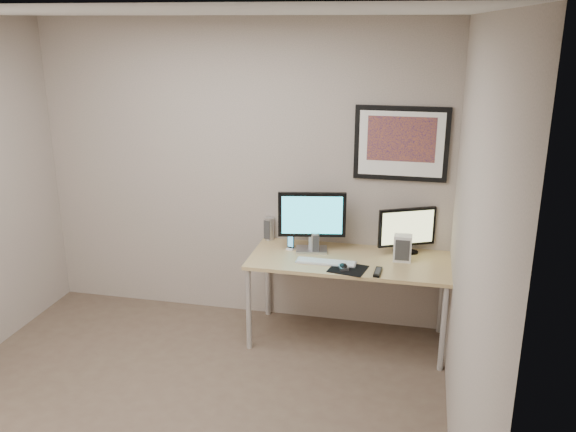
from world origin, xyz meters
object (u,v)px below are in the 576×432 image
(monitor_tv, at_px, (407,229))
(speaker_left, at_px, (269,229))
(desk, at_px, (349,266))
(speaker_right, at_px, (315,243))
(fan_unit, at_px, (403,248))
(keyboard, at_px, (326,262))
(framed_art, at_px, (401,144))
(phone_dock, at_px, (291,242))
(monitor_large, at_px, (312,219))

(monitor_tv, relative_size, speaker_left, 2.27)
(desk, xyz_separation_m, speaker_right, (-0.29, 0.08, 0.15))
(speaker_left, distance_m, fan_unit, 1.18)
(monitor_tv, xyz_separation_m, keyboard, (-0.61, -0.37, -0.20))
(desk, xyz_separation_m, speaker_left, (-0.74, 0.30, 0.17))
(framed_art, distance_m, keyboard, 1.12)
(speaker_right, bearing_deg, phone_dock, 159.04)
(monitor_tv, bearing_deg, desk, -177.21)
(framed_art, height_order, speaker_left, framed_art)
(desk, distance_m, phone_dock, 0.53)
(speaker_right, bearing_deg, speaker_left, 136.74)
(fan_unit, bearing_deg, speaker_left, 167.75)
(keyboard, bearing_deg, monitor_tv, 31.93)
(speaker_right, height_order, keyboard, speaker_right)
(monitor_large, xyz_separation_m, keyboard, (0.16, -0.24, -0.27))
(monitor_large, distance_m, speaker_left, 0.49)
(monitor_tv, bearing_deg, framed_art, 107.16)
(monitor_large, bearing_deg, phone_dock, 172.51)
(desk, relative_size, framed_art, 2.13)
(fan_unit, bearing_deg, framed_art, 103.30)
(speaker_left, bearing_deg, keyboard, -20.79)
(speaker_left, bearing_deg, monitor_tv, 13.27)
(monitor_large, relative_size, phone_dock, 4.10)
(fan_unit, bearing_deg, monitor_large, 175.61)
(desk, height_order, monitor_tv, monitor_tv)
(desk, bearing_deg, framed_art, 43.46)
(fan_unit, bearing_deg, phone_dock, 177.05)
(monitor_large, xyz_separation_m, monitor_tv, (0.77, 0.13, -0.08))
(framed_art, distance_m, monitor_large, 0.94)
(phone_dock, distance_m, keyboard, 0.41)
(phone_dock, relative_size, keyboard, 0.28)
(framed_art, height_order, keyboard, framed_art)
(monitor_tv, xyz_separation_m, phone_dock, (-0.94, -0.14, -0.14))
(monitor_large, distance_m, phone_dock, 0.28)
(monitor_tv, height_order, speaker_left, monitor_tv)
(framed_art, bearing_deg, speaker_right, -158.88)
(desk, distance_m, framed_art, 1.07)
(phone_dock, bearing_deg, keyboard, -18.54)
(monitor_large, distance_m, fan_unit, 0.77)
(framed_art, xyz_separation_m, keyboard, (-0.52, -0.46, -0.88))
(monitor_large, bearing_deg, speaker_right, -45.41)
(keyboard, bearing_deg, phone_dock, 146.21)
(framed_art, xyz_separation_m, monitor_tv, (0.09, -0.10, -0.69))
(keyboard, bearing_deg, speaker_left, 143.44)
(monitor_large, relative_size, fan_unit, 2.57)
(speaker_right, bearing_deg, monitor_tv, -5.46)
(framed_art, bearing_deg, desk, -136.54)
(monitor_tv, relative_size, speaker_right, 2.66)
(desk, relative_size, fan_unit, 7.45)
(desk, xyz_separation_m, monitor_tv, (0.44, 0.24, 0.27))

